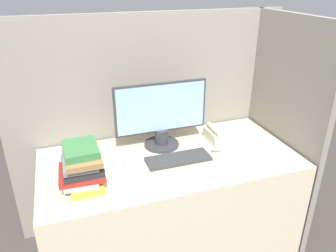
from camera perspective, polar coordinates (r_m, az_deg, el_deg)
The scene contains 10 objects.
cubicle_panel_rear at distance 2.44m, azimuth -2.97°, elevation 0.47°, with size 2.02×0.04×1.58m.
cubicle_panel_right at distance 2.48m, azimuth 18.99°, elevation -0.55°, with size 0.04×0.85×1.58m.
desk at distance 2.31m, azimuth 0.35°, elevation -13.44°, with size 1.62×0.79×0.73m.
monitor at distance 2.16m, azimuth -1.22°, elevation 1.49°, with size 0.62×0.24×0.45m.
keyboard at distance 2.07m, azimuth 1.79°, elevation -5.75°, with size 0.41×0.15×0.02m.
mouse at distance 2.19m, azimuth 8.52°, elevation -4.06°, with size 0.08×0.04×0.03m.
coffee_cup at distance 1.99m, azimuth -6.42°, elevation -5.94°, with size 0.09×0.09×0.10m.
book_stack at distance 1.85m, azimuth -14.73°, elevation -6.81°, with size 0.25×0.29×0.24m.
desk_telephone at distance 2.32m, azimuth 8.87°, elevation -1.52°, with size 0.16×0.19×0.11m.
paper_pile at distance 2.19m, azimuth 18.27°, elevation -5.34°, with size 0.20×0.28×0.02m.
Camera 1 is at (-0.60, -1.31, 1.80)m, focal length 35.00 mm.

